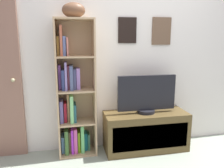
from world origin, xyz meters
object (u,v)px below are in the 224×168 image
object	(u,v)px
bookshelf	(73,98)
television	(147,95)
football	(74,10)
tv_stand	(146,131)

from	to	relation	value
bookshelf	television	distance (m)	0.92
television	football	bearing A→B (deg)	175.73
football	tv_stand	xyz separation A→B (m)	(0.88, -0.07, -1.50)
bookshelf	football	bearing A→B (deg)	-38.88
bookshelf	tv_stand	world-z (taller)	bookshelf
bookshelf	football	world-z (taller)	football
football	television	bearing A→B (deg)	-4.27
tv_stand	television	xyz separation A→B (m)	(0.00, 0.00, 0.49)
football	television	xyz separation A→B (m)	(0.88, -0.07, -1.01)
tv_stand	television	size ratio (longest dim) A/B	1.43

